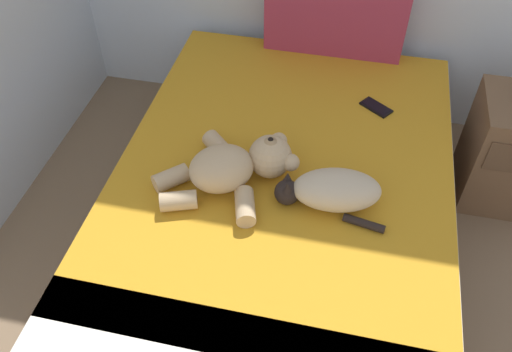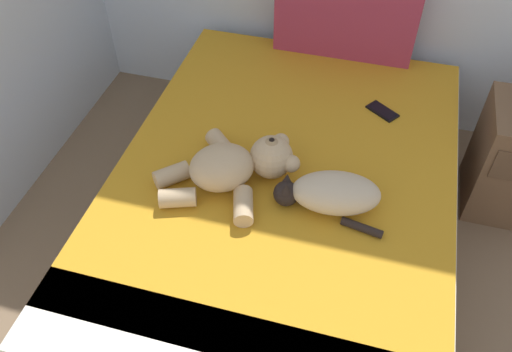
{
  "view_description": "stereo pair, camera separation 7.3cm",
  "coord_description": "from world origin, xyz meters",
  "px_view_note": "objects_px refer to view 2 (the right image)",
  "views": [
    {
      "loc": [
        1.57,
        1.67,
        2.06
      ],
      "look_at": [
        1.26,
        3.08,
        0.55
      ],
      "focal_mm": 37.12,
      "sensor_mm": 36.0,
      "label": 1
    },
    {
      "loc": [
        1.65,
        1.69,
        2.06
      ],
      "look_at": [
        1.26,
        3.08,
        0.55
      ],
      "focal_mm": 37.12,
      "sensor_mm": 36.0,
      "label": 2
    }
  ],
  "objects_px": {
    "bed": "(283,209)",
    "patterned_cushion": "(346,17)",
    "teddy_bear": "(236,166)",
    "cat": "(331,193)",
    "cell_phone": "(382,111)"
  },
  "relations": [
    {
      "from": "bed",
      "to": "teddy_bear",
      "type": "distance_m",
      "value": 0.38
    },
    {
      "from": "bed",
      "to": "patterned_cushion",
      "type": "xyz_separation_m",
      "value": [
        0.09,
        0.93,
        0.46
      ]
    },
    {
      "from": "bed",
      "to": "cell_phone",
      "type": "relative_size",
      "value": 12.38
    },
    {
      "from": "bed",
      "to": "patterned_cushion",
      "type": "height_order",
      "value": "patterned_cushion"
    },
    {
      "from": "patterned_cushion",
      "to": "cell_phone",
      "type": "bearing_deg",
      "value": -58.76
    },
    {
      "from": "patterned_cushion",
      "to": "cat",
      "type": "xyz_separation_m",
      "value": [
        0.12,
        -1.07,
        -0.14
      ]
    },
    {
      "from": "teddy_bear",
      "to": "cell_phone",
      "type": "distance_m",
      "value": 0.8
    },
    {
      "from": "patterned_cushion",
      "to": "cell_phone",
      "type": "distance_m",
      "value": 0.55
    },
    {
      "from": "bed",
      "to": "teddy_bear",
      "type": "bearing_deg",
      "value": -150.48
    },
    {
      "from": "patterned_cushion",
      "to": "cat",
      "type": "distance_m",
      "value": 1.09
    },
    {
      "from": "cell_phone",
      "to": "cat",
      "type": "bearing_deg",
      "value": -102.58
    },
    {
      "from": "bed",
      "to": "teddy_bear",
      "type": "relative_size",
      "value": 3.5
    },
    {
      "from": "bed",
      "to": "cell_phone",
      "type": "bearing_deg",
      "value": 54.6
    },
    {
      "from": "bed",
      "to": "cat",
      "type": "height_order",
      "value": "cat"
    },
    {
      "from": "cat",
      "to": "cell_phone",
      "type": "xyz_separation_m",
      "value": [
        0.14,
        0.63,
        -0.07
      ]
    }
  ]
}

